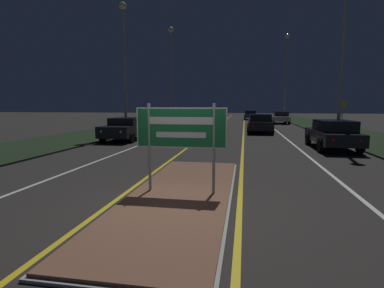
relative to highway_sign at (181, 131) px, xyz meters
The scene contains 23 objects.
ground_plane 1.71m from the highway_sign, 90.00° to the right, with size 160.00×160.00×0.00m, color #282623.
median_island 1.53m from the highway_sign, 90.00° to the left, with size 2.44×7.75×0.10m.
verge_left 21.60m from the highway_sign, 116.16° to the left, with size 5.00×100.00×0.08m.
verge_right 21.60m from the highway_sign, 63.84° to the left, with size 5.00×100.00×0.08m.
centre_line_yellow_left 24.43m from the highway_sign, 93.32° to the left, with size 0.12×70.00×0.01m.
centre_line_yellow_right 24.43m from the highway_sign, 86.68° to the left, with size 0.12×70.00×0.01m.
lane_line_white_left 24.75m from the highway_sign, 99.79° to the left, with size 0.12×70.00×0.01m.
lane_line_white_right 24.75m from the highway_sign, 80.21° to the left, with size 0.12×70.00×0.01m.
edge_line_white_left 25.43m from the highway_sign, 106.48° to the left, with size 0.10×70.00×0.01m.
edge_line_white_right 25.43m from the highway_sign, 73.52° to the left, with size 0.10×70.00×0.01m.
highway_sign is the anchor object (origin of this frame).
streetlight_left_near 14.72m from the highway_sign, 117.57° to the left, with size 0.50×0.50×8.89m.
streetlight_left_far 26.71m from the highway_sign, 104.36° to the left, with size 0.59×0.59×10.47m.
streetlight_right_near 12.23m from the highway_sign, 57.19° to the left, with size 0.51×0.51×8.66m.
streetlight_right_far 35.12m from the highway_sign, 79.04° to the left, with size 0.58×0.58×11.22m.
car_receding_0 10.79m from the highway_sign, 57.17° to the left, with size 1.91×4.67×1.45m.
car_receding_1 17.63m from the highway_sign, 81.27° to the left, with size 1.97×4.18×1.50m.
car_receding_2 31.23m from the highway_sign, 79.46° to the left, with size 1.97×4.75×1.45m.
car_receding_3 40.56m from the highway_sign, 86.73° to the left, with size 1.91×4.75×1.40m.
car_approaching_0 12.45m from the highway_sign, 118.28° to the left, with size 2.03×4.37×1.41m.
car_approaching_1 24.63m from the highway_sign, 95.84° to the left, with size 1.93×4.50×1.38m.
car_approaching_2 34.31m from the highway_sign, 100.07° to the left, with size 1.93×4.75×1.43m.
warning_sign 18.12m from the highway_sign, 62.64° to the left, with size 0.60×0.06×2.40m.
Camera 1 is at (1.48, -6.22, 2.17)m, focal length 28.00 mm.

